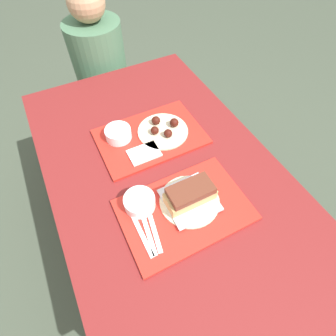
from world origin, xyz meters
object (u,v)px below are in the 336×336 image
(tray_near, at_px, (184,210))
(bowl_coleslaw_near, at_px, (140,202))
(person_seated_across, at_px, (98,55))
(brisket_sandwich_plate, at_px, (190,197))
(wings_plate_far, at_px, (163,129))
(tray_far, at_px, (151,137))
(bowl_coleslaw_far, at_px, (118,133))

(tray_near, height_order, bowl_coleslaw_near, bowl_coleslaw_near)
(person_seated_across, bearing_deg, bowl_coleslaw_near, -99.56)
(brisket_sandwich_plate, bearing_deg, person_seated_across, 89.29)
(brisket_sandwich_plate, relative_size, wings_plate_far, 0.98)
(tray_far, relative_size, person_seated_across, 0.68)
(tray_near, height_order, brisket_sandwich_plate, brisket_sandwich_plate)
(bowl_coleslaw_near, height_order, wings_plate_far, same)
(brisket_sandwich_plate, relative_size, bowl_coleslaw_far, 1.96)
(tray_near, distance_m, bowl_coleslaw_near, 0.16)
(tray_near, bearing_deg, bowl_coleslaw_near, 148.01)
(tray_far, bearing_deg, brisket_sandwich_plate, -91.58)
(bowl_coleslaw_far, relative_size, wings_plate_far, 0.50)
(wings_plate_far, bearing_deg, tray_near, -105.09)
(tray_near, bearing_deg, brisket_sandwich_plate, 32.21)
(bowl_coleslaw_far, distance_m, person_seated_across, 0.74)
(tray_near, distance_m, bowl_coleslaw_far, 0.45)
(tray_near, xyz_separation_m, bowl_coleslaw_near, (-0.14, 0.09, 0.03))
(bowl_coleslaw_near, bearing_deg, wings_plate_far, 51.11)
(brisket_sandwich_plate, xyz_separation_m, bowl_coleslaw_far, (-0.12, 0.42, -0.01))
(wings_plate_far, distance_m, person_seated_across, 0.78)
(tray_near, bearing_deg, person_seated_across, 87.79)
(bowl_coleslaw_near, bearing_deg, bowl_coleslaw_far, 81.86)
(bowl_coleslaw_far, height_order, wings_plate_far, same)
(bowl_coleslaw_far, bearing_deg, bowl_coleslaw_near, -98.14)
(bowl_coleslaw_near, bearing_deg, tray_far, 59.29)
(bowl_coleslaw_near, height_order, bowl_coleslaw_far, same)
(brisket_sandwich_plate, distance_m, person_seated_across, 1.14)
(tray_far, xyz_separation_m, bowl_coleslaw_far, (-0.13, 0.05, 0.03))
(brisket_sandwich_plate, height_order, bowl_coleslaw_far, brisket_sandwich_plate)
(bowl_coleslaw_far, bearing_deg, person_seated_across, 79.76)
(brisket_sandwich_plate, height_order, wings_plate_far, brisket_sandwich_plate)
(tray_near, xyz_separation_m, bowl_coleslaw_far, (-0.09, 0.44, 0.03))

